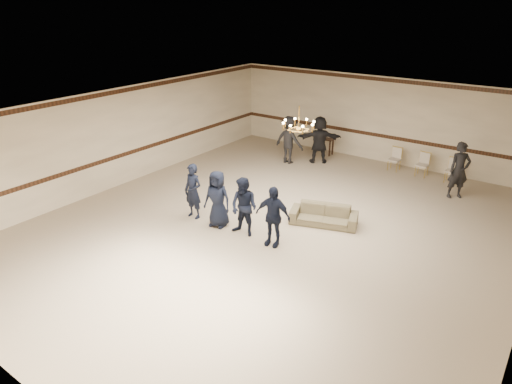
# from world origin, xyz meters

# --- Properties ---
(room) EXTENTS (12.01, 14.01, 3.21)m
(room) POSITION_xyz_m (0.00, 0.00, 1.60)
(room) COLOR tan
(room) RESTS_ON ground
(chair_rail) EXTENTS (12.00, 0.02, 0.14)m
(chair_rail) POSITION_xyz_m (0.00, 6.99, 1.00)
(chair_rail) COLOR #3C1F12
(chair_rail) RESTS_ON wall_back
(crown_molding) EXTENTS (12.00, 0.02, 0.14)m
(crown_molding) POSITION_xyz_m (0.00, 6.99, 3.08)
(crown_molding) COLOR #3C1F12
(crown_molding) RESTS_ON wall_back
(chandelier) EXTENTS (0.94, 0.94, 0.89)m
(chandelier) POSITION_xyz_m (0.00, 1.00, 2.88)
(chandelier) COLOR gold
(chandelier) RESTS_ON ceiling
(boy_a) EXTENTS (0.58, 0.39, 1.60)m
(boy_a) POSITION_xyz_m (-2.30, -0.80, 0.80)
(boy_a) COLOR black
(boy_a) RESTS_ON floor
(boy_b) EXTENTS (0.85, 0.63, 1.60)m
(boy_b) POSITION_xyz_m (-1.40, -0.80, 0.80)
(boy_b) COLOR black
(boy_b) RESTS_ON floor
(boy_c) EXTENTS (0.79, 0.63, 1.60)m
(boy_c) POSITION_xyz_m (-0.50, -0.80, 0.80)
(boy_c) COLOR black
(boy_c) RESTS_ON floor
(boy_d) EXTENTS (0.98, 0.52, 1.60)m
(boy_d) POSITION_xyz_m (0.40, -0.80, 0.80)
(boy_d) COLOR black
(boy_d) RESTS_ON floor
(settee) EXTENTS (1.98, 1.28, 0.54)m
(settee) POSITION_xyz_m (0.93, 0.98, 0.27)
(settee) COLOR brown
(settee) RESTS_ON floor
(adult_left) EXTENTS (1.17, 0.68, 1.80)m
(adult_left) POSITION_xyz_m (-2.59, 4.77, 0.90)
(adult_left) COLOR black
(adult_left) RESTS_ON floor
(adult_mid) EXTENTS (1.69, 1.35, 1.80)m
(adult_mid) POSITION_xyz_m (-1.69, 5.47, 0.90)
(adult_mid) COLOR black
(adult_mid) RESTS_ON floor
(adult_right) EXTENTS (0.78, 0.75, 1.80)m
(adult_right) POSITION_xyz_m (3.41, 5.07, 0.90)
(adult_right) COLOR black
(adult_right) RESTS_ON floor
(banquet_chair_left) EXTENTS (0.43, 0.43, 0.83)m
(banquet_chair_left) POSITION_xyz_m (0.98, 6.29, 0.42)
(banquet_chair_left) COLOR beige
(banquet_chair_left) RESTS_ON floor
(banquet_chair_mid) EXTENTS (0.44, 0.44, 0.83)m
(banquet_chair_mid) POSITION_xyz_m (1.98, 6.29, 0.42)
(banquet_chair_mid) COLOR beige
(banquet_chair_mid) RESTS_ON floor
(banquet_chair_right) EXTENTS (0.41, 0.41, 0.83)m
(banquet_chair_right) POSITION_xyz_m (2.98, 6.29, 0.42)
(banquet_chair_right) COLOR beige
(banquet_chair_right) RESTS_ON floor
(console_table) EXTENTS (0.80, 0.37, 0.66)m
(console_table) POSITION_xyz_m (-2.02, 6.49, 0.33)
(console_table) COLOR black
(console_table) RESTS_ON floor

